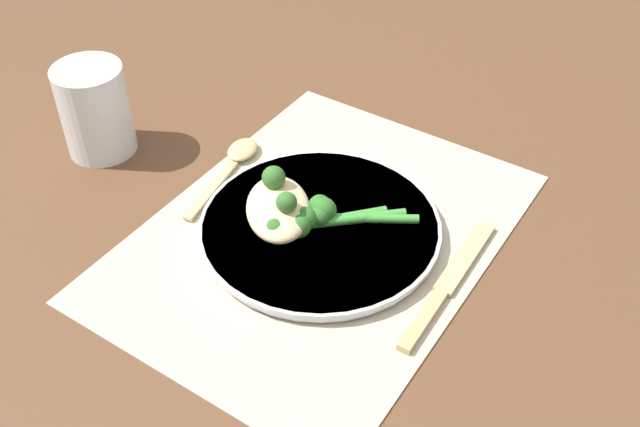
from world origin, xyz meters
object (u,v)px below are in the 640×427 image
Objects in this scene: broccoli_stalk_right at (287,224)px; water_glass at (95,110)px; spoon at (236,158)px; knife at (447,284)px; broccoli_stalk_left at (313,220)px; plate at (320,228)px; chicken_fillet at (278,209)px; broccoli_stalk_front at (331,213)px.

water_glass reaches higher than broccoli_stalk_right.
broccoli_stalk_right is 1.03× the size of water_glass.
knife is at bearing -18.82° from spoon.
water_glass reaches higher than broccoli_stalk_left.
spoon is (-0.05, -0.16, -0.00)m from plate.
spoon is (-0.05, -0.31, 0.00)m from knife.
plate is 1.29× the size of knife.
broccoli_stalk_right reaches higher than broccoli_stalk_left.
water_glass is (-0.00, -0.28, 0.02)m from chicken_fillet.
water_glass is (0.02, -0.32, 0.05)m from plate.
broccoli_stalk_front is at bearing 120.38° from chicken_fillet.
knife is (-0.02, 0.20, -0.03)m from chicken_fillet.
chicken_fillet is at bearing -174.34° from knife.
broccoli_stalk_right is at bearing -41.63° from spoon.
water_glass is (0.07, -0.16, 0.05)m from spoon.
broccoli_stalk_right is at bearing 92.56° from broccoli_stalk_left.
water_glass reaches higher than chicken_fillet.
broccoli_stalk_left reaches higher than spoon.
broccoli_stalk_front is 0.33m from water_glass.
broccoli_stalk_right is at bearing 59.58° from chicken_fillet.
chicken_fillet reaches higher than broccoli_stalk_right.
broccoli_stalk_left is 0.95× the size of water_glass.
chicken_fillet is at bearing -66.36° from plate.
broccoli_stalk_right is 0.18m from knife.
chicken_fillet is 0.14m from spoon.
plate is 2.08× the size of chicken_fillet.
water_glass is (0.02, -0.47, 0.05)m from knife.
broccoli_stalk_left reaches higher than plate.
knife is at bearing 92.58° from water_glass.
broccoli_stalk_front is 0.17m from spoon.
chicken_fillet is 0.02m from broccoli_stalk_right.
broccoli_stalk_right is (0.01, 0.02, -0.00)m from chicken_fillet.
broccoli_stalk_front is (-0.04, 0.03, -0.00)m from broccoli_stalk_right.
broccoli_stalk_right and broccoli_stalk_front have the same top height.
broccoli_stalk_left is at bearing 102.55° from chicken_fillet.
spoon is (-0.08, -0.14, -0.02)m from broccoli_stalk_right.
broccoli_stalk_left reaches higher than knife.
broccoli_stalk_left is 0.32m from water_glass.
broccoli_stalk_front is at bearing -68.02° from broccoli_stalk_left.
broccoli_stalk_right reaches higher than spoon.
broccoli_stalk_left is at bearing -175.76° from knife.
broccoli_stalk_front is at bearing -24.40° from spoon.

